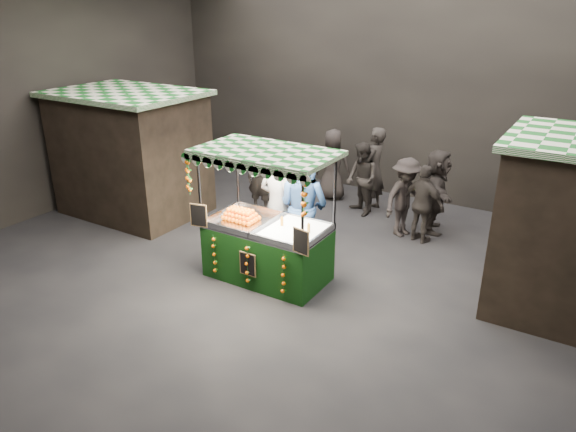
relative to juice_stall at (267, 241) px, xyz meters
The scene contains 13 objects.
ground 0.73m from the juice_stall, 11.19° to the left, with size 12.00×12.00×0.00m, color black.
market_hall 2.72m from the juice_stall, 11.19° to the left, with size 12.10×10.10×5.05m.
neighbour_stall_left 4.30m from the juice_stall, 165.66° to the left, with size 3.00×2.20×2.60m.
juice_stall is the anchor object (origin of this frame).
vendor_grey 0.96m from the juice_stall, 111.85° to the left, with size 0.72×0.49×1.92m.
vendor_blue 1.00m from the juice_stall, 80.98° to the left, with size 1.07×0.88×2.03m.
shopper_0 2.99m from the juice_stall, 126.38° to the left, with size 0.61×0.44×1.57m.
shopper_1 3.46m from the juice_stall, 88.07° to the left, with size 0.96×0.93×1.56m.
shopper_2 3.23m from the juice_stall, 58.49° to the left, with size 0.96×0.62×1.52m.
shopper_3 3.15m from the juice_stall, 65.71° to the left, with size 0.91×1.15×1.56m.
shopper_4 4.10m from the juice_stall, 102.11° to the left, with size 0.91×0.73×1.63m.
shopper_5 3.81m from the juice_stall, 62.92° to the left, with size 0.98×1.63×1.67m.
shopper_6 3.83m from the juice_stall, 86.56° to the left, with size 0.49×0.70×1.84m.
Camera 1 is at (4.13, -6.56, 4.31)m, focal length 33.24 mm.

